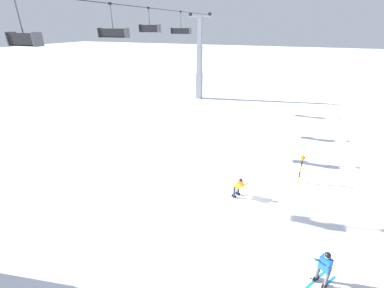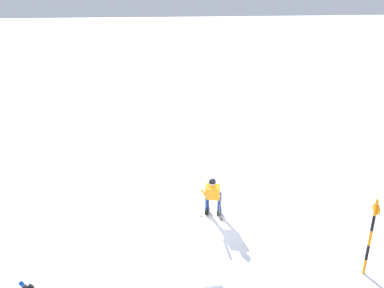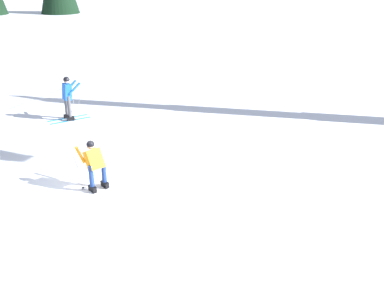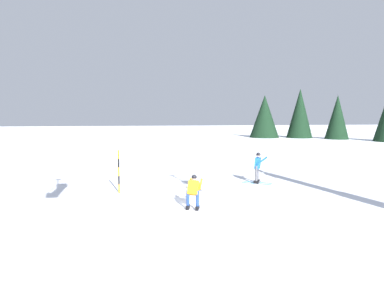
{
  "view_description": "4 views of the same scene",
  "coord_description": "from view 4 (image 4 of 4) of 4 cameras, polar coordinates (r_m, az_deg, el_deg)",
  "views": [
    {
      "loc": [
        -12.84,
        -1.72,
        9.56
      ],
      "look_at": [
        0.79,
        3.56,
        2.79
      ],
      "focal_mm": 24.01,
      "sensor_mm": 36.0,
      "label": 1
    },
    {
      "loc": [
        -2.64,
        -10.01,
        6.53
      ],
      "look_at": [
        -0.04,
        2.39,
        1.71
      ],
      "focal_mm": 36.23,
      "sensor_mm": 36.0,
      "label": 2
    },
    {
      "loc": [
        9.46,
        7.16,
        5.88
      ],
      "look_at": [
        0.93,
        3.55,
        2.11
      ],
      "focal_mm": 42.15,
      "sensor_mm": 36.0,
      "label": 3
    },
    {
      "loc": [
        2.68,
        12.82,
        3.7
      ],
      "look_at": [
        0.99,
        4.14,
        2.96
      ],
      "focal_mm": 30.03,
      "sensor_mm": 36.0,
      "label": 4
    }
  ],
  "objects": [
    {
      "name": "skier_carving_main",
      "position": [
        13.06,
        0.26,
        -8.19
      ],
      "size": [
        1.2,
        1.79,
        1.49
      ],
      "color": "white",
      "rests_on": "ground_plane"
    },
    {
      "name": "skier_distant_uphill",
      "position": [
        18.43,
        11.62,
        -3.72
      ],
      "size": [
        1.61,
        1.3,
        1.76
      ],
      "color": "#198CCC",
      "rests_on": "ground_plane"
    },
    {
      "name": "trail_marker_pole",
      "position": [
        16.13,
        -12.89,
        -4.51
      ],
      "size": [
        0.07,
        0.28,
        2.11
      ],
      "color": "orange",
      "rests_on": "ground_plane"
    },
    {
      "name": "ground_plane",
      "position": [
        13.61,
        0.77,
        -11.02
      ],
      "size": [
        260.0,
        260.0,
        0.0
      ],
      "primitive_type": "plane",
      "color": "white"
    },
    {
      "name": "tree_line_ridge",
      "position": [
        59.61,
        21.05,
        4.87
      ],
      "size": [
        19.77,
        18.05,
        8.89
      ],
      "color": "black",
      "rests_on": "ground_plane"
    }
  ]
}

